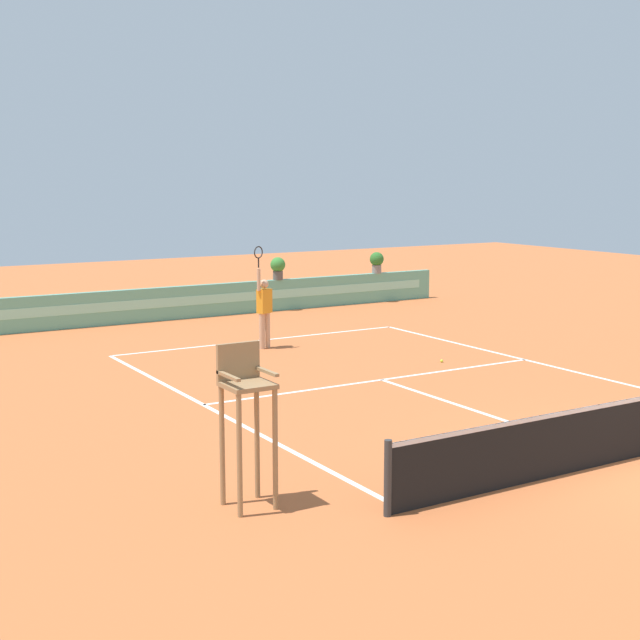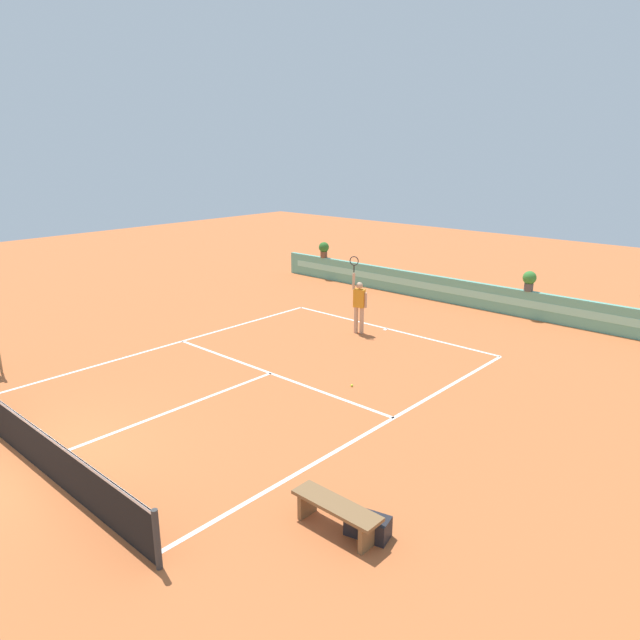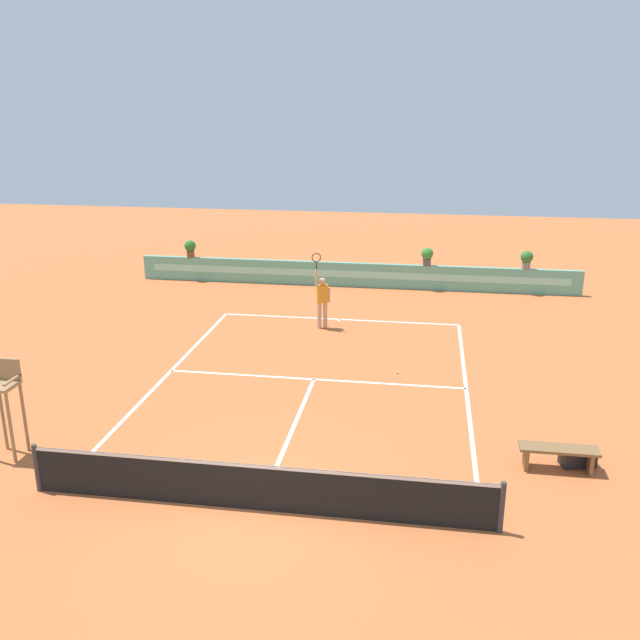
# 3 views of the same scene
# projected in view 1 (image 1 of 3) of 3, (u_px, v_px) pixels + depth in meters

# --- Properties ---
(ground_plane) EXTENTS (60.00, 60.00, 0.00)m
(ground_plane) POSITION_uv_depth(u_px,v_px,m) (393.00, 384.00, 18.74)
(ground_plane) COLOR #BC6033
(court_lines) EXTENTS (8.32, 11.94, 0.01)m
(court_lines) POSITION_uv_depth(u_px,v_px,m) (373.00, 377.00, 19.35)
(court_lines) COLOR white
(court_lines) RESTS_ON ground
(net) EXTENTS (8.92, 0.10, 1.00)m
(net) POSITION_uv_depth(u_px,v_px,m) (626.00, 427.00, 13.59)
(net) COLOR #333333
(net) RESTS_ON ground
(back_wall_barrier) EXTENTS (18.00, 0.21, 1.00)m
(back_wall_barrier) POSITION_uv_depth(u_px,v_px,m) (194.00, 302.00, 27.44)
(back_wall_barrier) COLOR #60A88E
(back_wall_barrier) RESTS_ON ground
(umpire_chair) EXTENTS (0.60, 0.60, 2.14)m
(umpire_chair) POSITION_uv_depth(u_px,v_px,m) (246.00, 406.00, 11.58)
(umpire_chair) COLOR #99754C
(umpire_chair) RESTS_ON ground
(tennis_player) EXTENTS (0.59, 0.33, 2.58)m
(tennis_player) POSITION_uv_depth(u_px,v_px,m) (264.00, 307.00, 22.45)
(tennis_player) COLOR tan
(tennis_player) RESTS_ON ground
(tennis_ball_near_baseline) EXTENTS (0.07, 0.07, 0.07)m
(tennis_ball_near_baseline) POSITION_uv_depth(u_px,v_px,m) (442.00, 361.00, 20.88)
(tennis_ball_near_baseline) COLOR #CCE033
(tennis_ball_near_baseline) RESTS_ON ground
(potted_plant_right) EXTENTS (0.48, 0.48, 0.72)m
(potted_plant_right) POSITION_uv_depth(u_px,v_px,m) (278.00, 267.00, 28.80)
(potted_plant_right) COLOR #514C47
(potted_plant_right) RESTS_ON back_wall_barrier
(potted_plant_far_right) EXTENTS (0.48, 0.48, 0.72)m
(potted_plant_far_right) POSITION_uv_depth(u_px,v_px,m) (377.00, 261.00, 30.77)
(potted_plant_far_right) COLOR gray
(potted_plant_far_right) RESTS_ON back_wall_barrier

